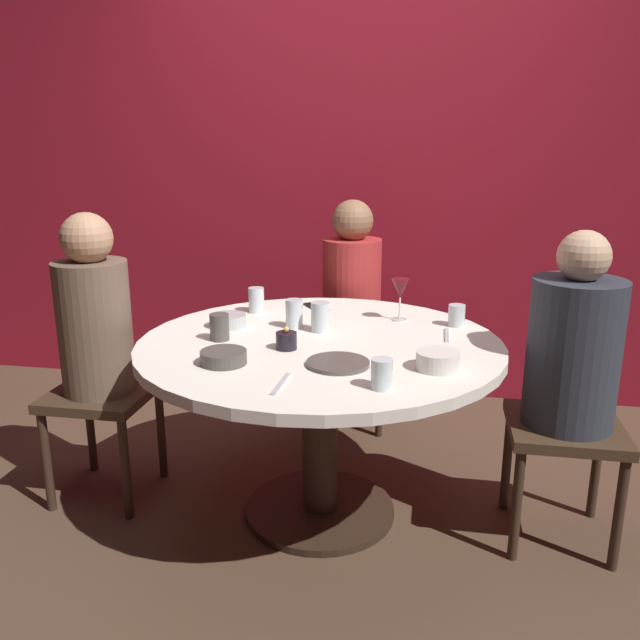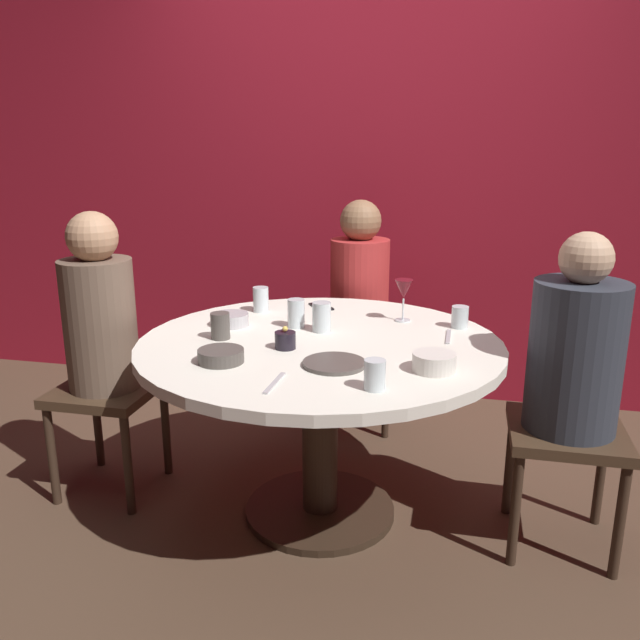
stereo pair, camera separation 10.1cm
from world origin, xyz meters
The scene contains 21 objects.
ground_plane centered at (0.00, 0.00, 0.00)m, with size 8.00×8.00×0.00m, color #4C3828.
back_wall centered at (0.00, 1.43, 1.30)m, with size 6.00×0.10×2.60m, color maroon.
dining_table centered at (0.00, 0.00, 0.59)m, with size 1.37×1.37×0.73m.
seated_diner_left centered at (-0.92, 0.00, 0.74)m, with size 0.40×0.40×1.20m.
seated_diner_back centered at (0.00, 0.92, 0.73)m, with size 0.40×0.40×1.18m.
seated_diner_right centered at (0.91, 0.00, 0.72)m, with size 0.40×0.40×1.17m.
candle_holder centered at (-0.10, -0.12, 0.76)m, with size 0.08×0.08×0.08m.
wine_glass centered at (0.28, 0.34, 0.86)m, with size 0.08×0.08×0.18m.
dinner_plate centered at (0.11, -0.26, 0.74)m, with size 0.21×0.21×0.01m, color #4C4742.
cell_phone centered at (-0.10, 0.49, 0.74)m, with size 0.07×0.14×0.01m, color black.
bowl_serving_large centered at (-0.40, 0.12, 0.76)m, with size 0.14×0.14×0.05m, color #B7B7BC.
bowl_salad_center centered at (-0.27, -0.31, 0.76)m, with size 0.16×0.16×0.05m, color #4C4742.
bowl_small_white centered at (0.44, -0.24, 0.76)m, with size 0.14×0.14×0.06m, color silver.
cup_near_candle centered at (-0.02, 0.12, 0.79)m, with size 0.07×0.07×0.12m, color silver.
cup_by_left_diner centered at (-0.37, -0.06, 0.78)m, with size 0.07×0.07×0.10m, color #4C4742.
cup_by_right_diner centered at (-0.35, 0.36, 0.79)m, with size 0.07×0.07×0.11m, color silver.
cup_center_front centered at (-0.13, 0.15, 0.79)m, with size 0.07×0.07×0.12m, color silver.
cup_far_edge centered at (0.27, -0.45, 0.78)m, with size 0.07×0.07×0.09m, color silver.
cup_beside_wine centered at (0.51, 0.29, 0.78)m, with size 0.07×0.07×0.09m, color silver.
fork_near_plate centered at (0.47, 0.15, 0.74)m, with size 0.02×0.18×0.01m, color #B7B7BC.
knife_near_plate centered at (-0.04, -0.47, 0.74)m, with size 0.02×0.18×0.01m, color #B7B7BC.
Camera 2 is at (0.51, -2.26, 1.46)m, focal length 36.21 mm.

